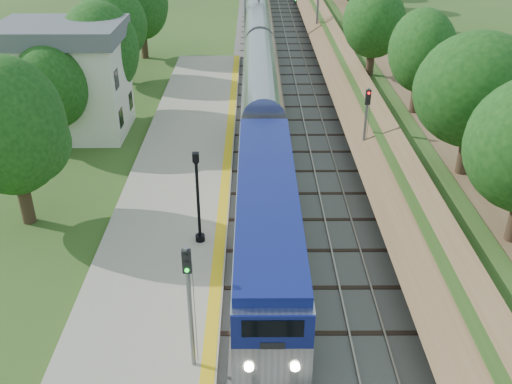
{
  "coord_description": "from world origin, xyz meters",
  "views": [
    {
      "loc": [
        -0.62,
        -9.78,
        16.41
      ],
      "look_at": [
        -0.5,
        15.28,
        2.8
      ],
      "focal_mm": 40.0,
      "sensor_mm": 36.0,
      "label": 1
    }
  ],
  "objects_px": {
    "train": "(258,18)",
    "signal_gantry": "(281,3)",
    "lamppost_far": "(198,203)",
    "station_building": "(67,79)",
    "signal_farside": "(366,123)",
    "signal_platform": "(189,296)"
  },
  "relations": [
    {
      "from": "train",
      "to": "signal_gantry",
      "type": "bearing_deg",
      "value": -65.6
    },
    {
      "from": "train",
      "to": "lamppost_far",
      "type": "relative_size",
      "value": 23.21
    },
    {
      "from": "signal_platform",
      "to": "signal_farside",
      "type": "distance_m",
      "value": 18.85
    },
    {
      "from": "signal_gantry",
      "to": "train",
      "type": "xyz_separation_m",
      "value": [
        -2.47,
        5.45,
        -2.67
      ]
    },
    {
      "from": "lamppost_far",
      "to": "signal_platform",
      "type": "relative_size",
      "value": 0.93
    },
    {
      "from": "signal_platform",
      "to": "signal_farside",
      "type": "bearing_deg",
      "value": 61.14
    },
    {
      "from": "station_building",
      "to": "signal_farside",
      "type": "bearing_deg",
      "value": -20.11
    },
    {
      "from": "signal_gantry",
      "to": "station_building",
      "type": "bearing_deg",
      "value": -123.38
    },
    {
      "from": "station_building",
      "to": "train",
      "type": "distance_m",
      "value": 33.56
    },
    {
      "from": "signal_platform",
      "to": "signal_gantry",
      "type": "bearing_deg",
      "value": 83.73
    },
    {
      "from": "station_building",
      "to": "signal_gantry",
      "type": "xyz_separation_m",
      "value": [
        16.47,
        24.99,
        0.73
      ]
    },
    {
      "from": "station_building",
      "to": "lamppost_far",
      "type": "relative_size",
      "value": 1.75
    },
    {
      "from": "train",
      "to": "signal_farside",
      "type": "xyz_separation_m",
      "value": [
        6.2,
        -37.83,
        1.42
      ]
    },
    {
      "from": "train",
      "to": "signal_farside",
      "type": "height_order",
      "value": "signal_farside"
    },
    {
      "from": "station_building",
      "to": "signal_farside",
      "type": "height_order",
      "value": "station_building"
    },
    {
      "from": "station_building",
      "to": "signal_platform",
      "type": "distance_m",
      "value": 26.36
    },
    {
      "from": "signal_gantry",
      "to": "lamppost_far",
      "type": "bearing_deg",
      "value": -98.19
    },
    {
      "from": "signal_farside",
      "to": "signal_gantry",
      "type": "bearing_deg",
      "value": 96.57
    },
    {
      "from": "station_building",
      "to": "lamppost_far",
      "type": "bearing_deg",
      "value": -55.37
    },
    {
      "from": "lamppost_far",
      "to": "signal_platform",
      "type": "height_order",
      "value": "signal_platform"
    },
    {
      "from": "train",
      "to": "lamppost_far",
      "type": "height_order",
      "value": "lamppost_far"
    },
    {
      "from": "station_building",
      "to": "signal_farside",
      "type": "distance_m",
      "value": 21.51
    }
  ]
}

